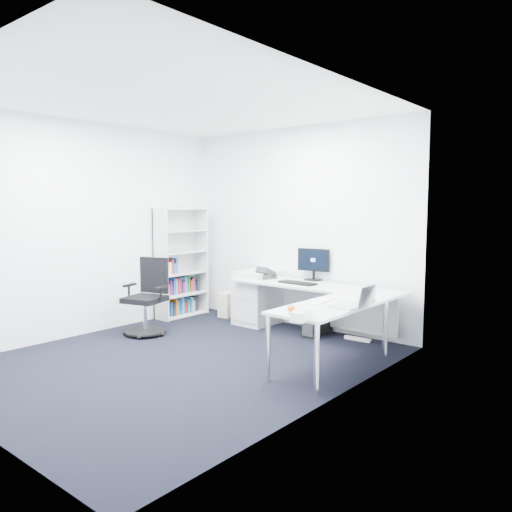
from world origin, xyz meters
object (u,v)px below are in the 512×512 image
Objects in this scene: l_desk at (300,315)px; bookshelf at (181,262)px; monitor at (313,264)px; task_chair at (145,297)px; laptop at (348,295)px.

bookshelf is (-2.17, 0.05, 0.48)m from l_desk.
bookshelf is at bearing -171.77° from monitor.
l_desk is 1.99m from task_chair.
bookshelf is 1.66× the size of task_chair.
monitor is at bearing 30.37° from task_chair.
bookshelf is at bearing 97.42° from task_chair.
task_chair is at bearing -140.91° from monitor.
task_chair reaches higher than laptop.
bookshelf is 4.64× the size of laptop.
l_desk is 2.32× the size of task_chair.
bookshelf is 1.18m from task_chair.
l_desk is 2.23m from bookshelf.
laptop is (1.00, -0.64, 0.45)m from l_desk.
l_desk is 0.85m from monitor.
l_desk is at bearing -78.42° from monitor.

